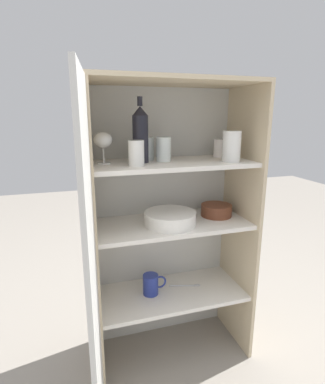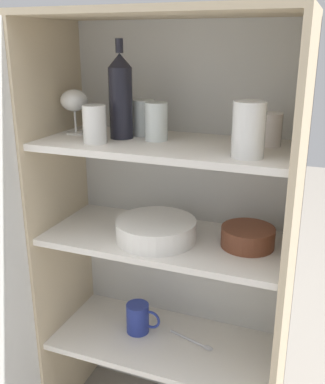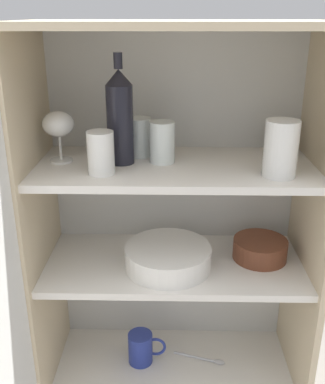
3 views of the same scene
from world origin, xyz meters
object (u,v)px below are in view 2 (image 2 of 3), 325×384
object	(u,v)px
wine_bottle	(121,96)
plate_stack_white	(156,230)
mixing_bowl_large	(248,236)
coffee_mug_primary	(138,318)

from	to	relation	value
wine_bottle	plate_stack_white	distance (m)	0.41
wine_bottle	plate_stack_white	world-z (taller)	wine_bottle
plate_stack_white	mixing_bowl_large	size ratio (longest dim) A/B	1.56
plate_stack_white	wine_bottle	bearing A→B (deg)	161.56
plate_stack_white	mixing_bowl_large	world-z (taller)	plate_stack_white
wine_bottle	mixing_bowl_large	distance (m)	0.56
plate_stack_white	mixing_bowl_large	xyz separation A→B (m)	(0.27, 0.05, 0.00)
mixing_bowl_large	plate_stack_white	bearing A→B (deg)	-168.57
mixing_bowl_large	wine_bottle	bearing A→B (deg)	-178.27
coffee_mug_primary	plate_stack_white	bearing A→B (deg)	-27.54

